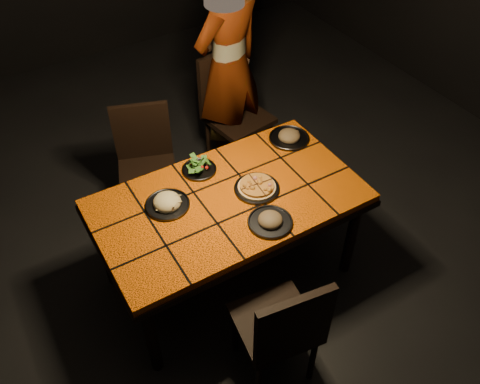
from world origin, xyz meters
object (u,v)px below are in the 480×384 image
plate_pasta (167,203)px  chair_far_left (146,157)px  plate_pizza (257,187)px  dining_table (229,207)px  diner (229,67)px  chair_near (283,328)px  chair_far_right (231,105)px

plate_pasta → chair_far_left: bearing=78.7°
plate_pizza → dining_table: bearing=172.1°
plate_pizza → diner: bearing=68.0°
dining_table → plate_pizza: 0.21m
diner → plate_pizza: size_ratio=6.38×
diner → plate_pasta: bearing=29.0°
chair_near → plate_pizza: (0.32, 0.77, 0.24)m
chair_far_right → plate_pasta: chair_far_right is taller
chair_near → plate_pizza: 0.86m
chair_near → plate_pizza: bearing=-104.5°
dining_table → plate_pizza: bearing=-7.9°
chair_near → plate_pizza: chair_near is taller
plate_pizza → plate_pasta: (-0.53, 0.15, 0.01)m
chair_near → diner: diner is taller
chair_far_right → plate_pizza: (-0.46, -1.10, 0.20)m
dining_table → diner: diner is taller
plate_pasta → chair_near: bearing=-77.1°
diner → plate_pasta: size_ratio=6.71×
chair_far_right → plate_pizza: bearing=-121.8°
chair_near → diner: 2.08m
plate_pizza → chair_near: bearing=-112.4°
plate_pasta → diner: bearing=44.9°
chair_far_right → plate_pasta: (-0.98, -0.95, 0.20)m
plate_pizza → plate_pasta: plate_pasta is taller
dining_table → chair_far_left: size_ratio=1.79×
plate_pasta → chair_far_right: bearing=43.9°
dining_table → plate_pasta: (-0.34, 0.13, 0.10)m
chair_far_right → chair_near: bearing=-121.7°
chair_far_left → plate_pasta: 0.81m
chair_near → chair_far_right: 2.02m
chair_near → chair_far_left: 1.67m
chair_near → chair_far_right: bearing=-104.6°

